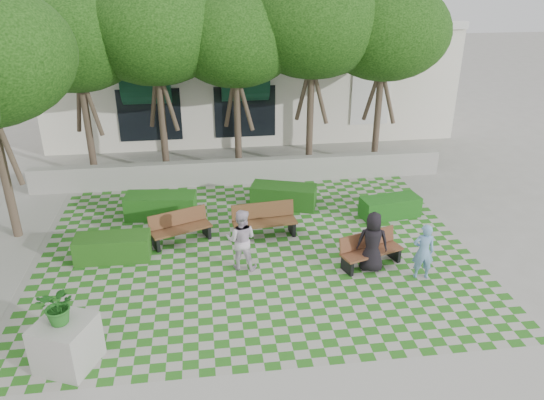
{
  "coord_description": "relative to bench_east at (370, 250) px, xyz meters",
  "views": [
    {
      "loc": [
        -1.3,
        -11.91,
        7.63
      ],
      "look_at": [
        0.5,
        1.5,
        1.4
      ],
      "focal_mm": 35.0,
      "sensor_mm": 36.0,
      "label": 1
    }
  ],
  "objects": [
    {
      "name": "hedge_midright",
      "position": [
        -1.75,
        3.97,
        -0.07
      ],
      "size": [
        2.29,
        1.48,
        0.75
      ],
      "primitive_type": "cube",
      "rotation": [
        0.0,
        0.0,
        -0.32
      ],
      "color": "#184713",
      "rests_on": "ground"
    },
    {
      "name": "hedge_east",
      "position": [
        1.52,
        2.77,
        -0.11
      ],
      "size": [
        1.97,
        1.03,
        0.66
      ],
      "primitive_type": "cube",
      "rotation": [
        0.0,
        0.0,
        0.15
      ],
      "color": "#185316",
      "rests_on": "ground"
    },
    {
      "name": "ground",
      "position": [
        -2.97,
        -0.01,
        -0.44
      ],
      "size": [
        90.0,
        90.0,
        0.0
      ],
      "primitive_type": "plane",
      "color": "gray",
      "rests_on": "ground"
    },
    {
      "name": "bench_east",
      "position": [
        0.0,
        0.0,
        0.0
      ],
      "size": [
        1.83,
        1.1,
        0.91
      ],
      "rotation": [
        0.0,
        0.0,
        0.32
      ],
      "color": "brown",
      "rests_on": "ground"
    },
    {
      "name": "person_white",
      "position": [
        -3.45,
        0.31,
        0.41
      ],
      "size": [
        0.96,
        0.83,
        1.71
      ],
      "primitive_type": "imported",
      "rotation": [
        0.0,
        0.0,
        2.9
      ],
      "color": "silver",
      "rests_on": "ground"
    },
    {
      "name": "hedge_midleft",
      "position": [
        -5.76,
        3.71,
        -0.05
      ],
      "size": [
        2.29,
        1.12,
        0.77
      ],
      "primitive_type": "cube",
      "rotation": [
        0.0,
        0.0,
        -0.11
      ],
      "color": "#1A5215",
      "rests_on": "ground"
    },
    {
      "name": "lawn",
      "position": [
        -2.97,
        0.99,
        -0.43
      ],
      "size": [
        12.0,
        12.0,
        0.0
      ],
      "primitive_type": "plane",
      "color": "#2B721E",
      "rests_on": "ground"
    },
    {
      "name": "person_dark",
      "position": [
        -0.05,
        -0.25,
        0.4
      ],
      "size": [
        0.92,
        0.71,
        1.67
      ],
      "primitive_type": "imported",
      "rotation": [
        0.0,
        0.0,
        2.9
      ],
      "color": "black",
      "rests_on": "ground"
    },
    {
      "name": "bench_west",
      "position": [
        -5.1,
        1.98,
        0.01
      ],
      "size": [
        1.85,
        1.19,
        0.92
      ],
      "rotation": [
        0.0,
        0.0,
        0.38
      ],
      "color": "brown",
      "rests_on": "ground"
    },
    {
      "name": "tree_row",
      "position": [
        -4.83,
        5.95,
        4.74
      ],
      "size": [
        17.7,
        13.4,
        7.41
      ],
      "color": "#47382B",
      "rests_on": "ground"
    },
    {
      "name": "retaining_wall",
      "position": [
        -2.97,
        6.19,
        0.01
      ],
      "size": [
        15.0,
        0.36,
        0.9
      ],
      "primitive_type": "cube",
      "color": "#9E9B93",
      "rests_on": "ground"
    },
    {
      "name": "planter_front",
      "position": [
        -7.26,
        -2.94,
        0.32
      ],
      "size": [
        1.37,
        1.37,
        1.86
      ],
      "rotation": [
        0.0,
        0.0,
        -0.41
      ],
      "color": "#9E9B93",
      "rests_on": "ground"
    },
    {
      "name": "bench_mid",
      "position": [
        -2.63,
        2.02,
        0.04
      ],
      "size": [
        1.94,
        0.82,
        0.99
      ],
      "rotation": [
        0.0,
        0.0,
        0.1
      ],
      "color": "#53351C",
      "rests_on": "ground"
    },
    {
      "name": "person_blue",
      "position": [
        1.13,
        -0.79,
        0.33
      ],
      "size": [
        0.62,
        0.45,
        1.55
      ],
      "primitive_type": "imported",
      "rotation": [
        0.0,
        0.0,
        2.98
      ],
      "color": "#6E99C9",
      "rests_on": "ground"
    },
    {
      "name": "hedge_west",
      "position": [
        -6.93,
        1.23,
        -0.09
      ],
      "size": [
        2.03,
        0.84,
        0.71
      ],
      "primitive_type": "cube",
      "rotation": [
        0.0,
        0.0,
        -0.02
      ],
      "color": "#1D4D14",
      "rests_on": "ground"
    },
    {
      "name": "building",
      "position": [
        -2.04,
        14.07,
        2.08
      ],
      "size": [
        18.0,
        8.92,
        5.15
      ],
      "color": "white",
      "rests_on": "ground"
    }
  ]
}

